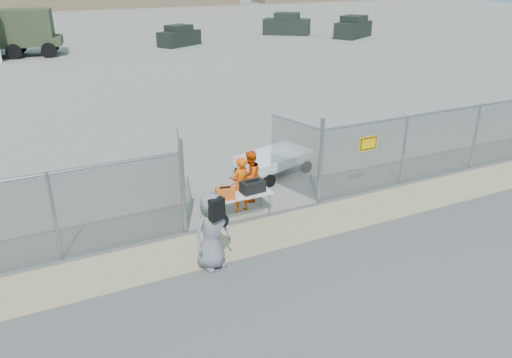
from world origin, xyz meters
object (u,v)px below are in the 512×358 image
security_worker_right (250,176)px  visitor (211,231)px  folding_table (242,205)px  utility_trailer (274,163)px  security_worker_left (241,185)px

security_worker_right → visitor: size_ratio=0.83×
folding_table → utility_trailer: size_ratio=0.52×
security_worker_left → utility_trailer: 2.93m
security_worker_left → visitor: bearing=38.1°
security_worker_right → utility_trailer: (1.56, 1.49, -0.38)m
folding_table → security_worker_right: 1.09m
folding_table → visitor: 2.58m
security_worker_left → visitor: size_ratio=0.88×
folding_table → utility_trailer: 3.16m
folding_table → security_worker_right: size_ratio=1.06×
visitor → security_worker_left: bearing=36.2°
security_worker_right → utility_trailer: size_ratio=0.49×
visitor → security_worker_right: bearing=34.5°
security_worker_left → security_worker_right: (0.53, 0.52, -0.04)m
security_worker_left → utility_trailer: size_ratio=0.52×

